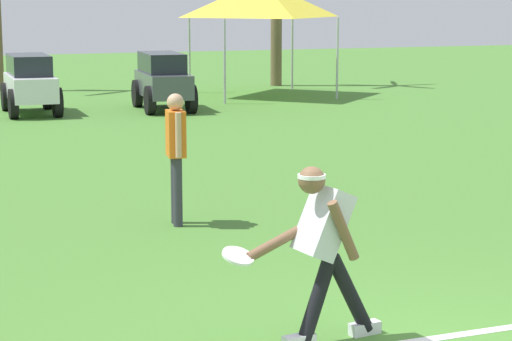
# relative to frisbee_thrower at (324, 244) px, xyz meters

# --- Properties ---
(frisbee_thrower) EXTENTS (1.13, 0.47, 1.41)m
(frisbee_thrower) POSITION_rel_frisbee_thrower_xyz_m (0.00, 0.00, 0.00)
(frisbee_thrower) COLOR black
(frisbee_thrower) RESTS_ON ground_plane
(frisbee_in_flight) EXTENTS (0.33, 0.33, 0.11)m
(frisbee_in_flight) POSITION_rel_frisbee_thrower_xyz_m (-0.67, 0.10, -0.06)
(frisbee_in_flight) COLOR white
(teammate_midfield) EXTENTS (0.24, 0.50, 1.56)m
(teammate_midfield) POSITION_rel_frisbee_thrower_xyz_m (0.04, 4.33, 0.14)
(teammate_midfield) COLOR #33333D
(teammate_midfield) RESTS_ON ground_plane
(parked_car_slot_c) EXTENTS (1.18, 2.41, 1.34)m
(parked_car_slot_c) POSITION_rel_frisbee_thrower_xyz_m (-0.04, 16.28, -0.07)
(parked_car_slot_c) COLOR silver
(parked_car_slot_c) RESTS_ON ground_plane
(parked_car_slot_d) EXTENTS (1.29, 2.46, 1.34)m
(parked_car_slot_d) POSITION_rel_frisbee_thrower_xyz_m (3.00, 15.96, -0.07)
(parked_car_slot_d) COLOR #474C51
(parked_car_slot_d) RESTS_ON ground_plane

